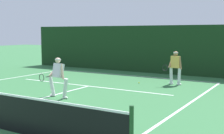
% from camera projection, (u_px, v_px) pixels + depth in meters
% --- Properties ---
extents(court_line_baseline_far, '(10.34, 0.10, 0.01)m').
position_uv_depth(court_line_baseline_far, '(129.00, 75.00, 17.94)').
color(court_line_baseline_far, white).
rests_on(court_line_baseline_far, ground_plane).
extents(court_line_service, '(8.43, 0.10, 0.01)m').
position_uv_depth(court_line_service, '(89.00, 86.00, 14.41)').
color(court_line_service, white).
rests_on(court_line_service, ground_plane).
extents(court_line_centre, '(0.10, 6.40, 0.01)m').
position_uv_depth(court_line_centre, '(39.00, 99.00, 11.64)').
color(court_line_centre, white).
rests_on(court_line_centre, ground_plane).
extents(player_near, '(1.09, 0.88, 1.58)m').
position_uv_depth(player_near, '(58.00, 76.00, 11.81)').
color(player_near, silver).
rests_on(player_near, ground_plane).
extents(player_far, '(0.79, 0.85, 1.64)m').
position_uv_depth(player_far, '(175.00, 66.00, 14.72)').
color(player_far, silver).
rests_on(player_far, ground_plane).
extents(tennis_ball, '(0.07, 0.07, 0.07)m').
position_uv_depth(tennis_ball, '(139.00, 83.00, 15.20)').
color(tennis_ball, '#D1E033').
rests_on(tennis_ball, ground_plane).
extents(back_fence_windscreen, '(17.29, 0.12, 2.97)m').
position_uv_depth(back_fence_windscreen, '(142.00, 49.00, 19.27)').
color(back_fence_windscreen, '#153317').
rests_on(back_fence_windscreen, ground_plane).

